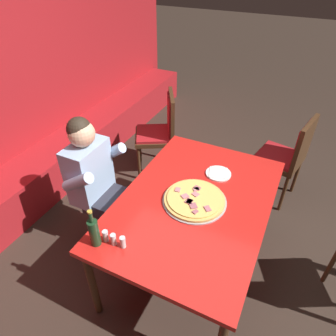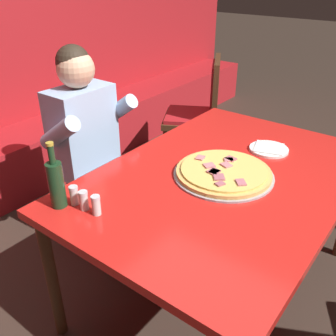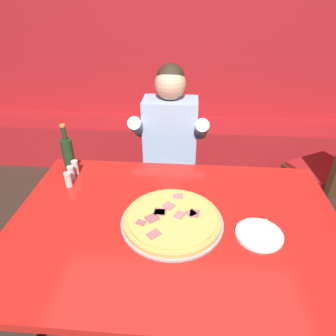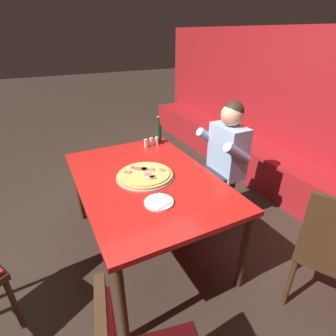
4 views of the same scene
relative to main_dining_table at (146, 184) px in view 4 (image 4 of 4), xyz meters
The scene contains 12 objects.
ground_plane 0.69m from the main_dining_table, ahead, with size 24.00×24.00×0.00m, color #33261E.
booth_wall_panel 2.20m from the main_dining_table, 90.00° to the left, with size 6.80×0.16×1.90m, color #A3191E.
booth_bench 1.92m from the main_dining_table, 90.00° to the left, with size 6.46×0.48×0.46m, color #A3191E.
main_dining_table is the anchor object (origin of this frame).
pizza 0.08m from the main_dining_table, behind, with size 0.48×0.48×0.05m.
plate_white_paper 0.39m from the main_dining_table, ahead, with size 0.21×0.21×0.02m.
beer_bottle 0.80m from the main_dining_table, 147.14° to the left, with size 0.07×0.07×0.29m.
shaker_parmesan 0.72m from the main_dining_table, 147.98° to the left, with size 0.04×0.04×0.09m.
shaker_black_pepper 0.69m from the main_dining_table, 152.45° to the left, with size 0.04×0.04×0.09m.
shaker_red_pepper_flakes 0.66m from the main_dining_table, 157.28° to the left, with size 0.04×0.04×0.09m.
diner_seated_blue_shirt 0.84m from the main_dining_table, 96.06° to the left, with size 0.53×0.53×1.27m.
dining_chair_far_right 1.42m from the main_dining_table, 37.55° to the left, with size 0.60×0.60×1.00m.
Camera 4 is at (1.76, -0.69, 1.83)m, focal length 28.00 mm.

